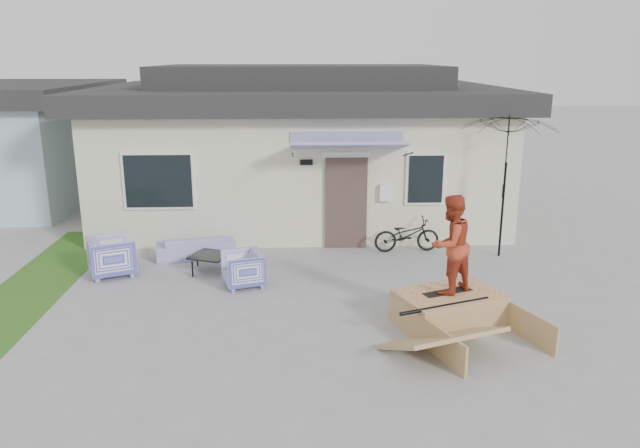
{
  "coord_description": "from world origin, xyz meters",
  "views": [
    {
      "loc": [
        -0.13,
        -9.12,
        4.3
      ],
      "look_at": [
        0.3,
        1.8,
        1.3
      ],
      "focal_mm": 34.5,
      "sensor_mm": 36.0,
      "label": 1
    }
  ],
  "objects_px": {
    "bicycle": "(407,231)",
    "armchair_right": "(243,267)",
    "coffee_table": "(211,263)",
    "skate_ramp": "(449,309)",
    "skateboard": "(448,291)",
    "skater": "(451,242)",
    "patio_umbrella": "(505,179)",
    "armchair_left": "(112,254)",
    "loveseat": "(196,243)"
  },
  "relations": [
    {
      "from": "loveseat",
      "to": "bicycle",
      "type": "relative_size",
      "value": 1.14
    },
    {
      "from": "armchair_right",
      "to": "loveseat",
      "type": "bearing_deg",
      "value": -163.73
    },
    {
      "from": "coffee_table",
      "to": "patio_umbrella",
      "type": "xyz_separation_m",
      "value": [
        6.26,
        0.76,
        1.57
      ]
    },
    {
      "from": "patio_umbrella",
      "to": "bicycle",
      "type": "bearing_deg",
      "value": 168.5
    },
    {
      "from": "bicycle",
      "to": "skate_ramp",
      "type": "height_order",
      "value": "bicycle"
    },
    {
      "from": "patio_umbrella",
      "to": "skateboard",
      "type": "distance_m",
      "value": 4.19
    },
    {
      "from": "loveseat",
      "to": "skateboard",
      "type": "xyz_separation_m",
      "value": [
        4.7,
        -3.65,
        0.23
      ]
    },
    {
      "from": "skateboard",
      "to": "skater",
      "type": "bearing_deg",
      "value": -112.08
    },
    {
      "from": "loveseat",
      "to": "skateboard",
      "type": "relative_size",
      "value": 1.98
    },
    {
      "from": "coffee_table",
      "to": "skate_ramp",
      "type": "distance_m",
      "value": 5.08
    },
    {
      "from": "loveseat",
      "to": "skateboard",
      "type": "distance_m",
      "value": 5.96
    },
    {
      "from": "loveseat",
      "to": "skate_ramp",
      "type": "bearing_deg",
      "value": 130.04
    },
    {
      "from": "armchair_left",
      "to": "bicycle",
      "type": "xyz_separation_m",
      "value": [
        6.22,
        1.31,
        0.04
      ]
    },
    {
      "from": "armchair_right",
      "to": "skate_ramp",
      "type": "relative_size",
      "value": 0.35
    },
    {
      "from": "armchair_right",
      "to": "skater",
      "type": "height_order",
      "value": "skater"
    },
    {
      "from": "armchair_right",
      "to": "skater",
      "type": "bearing_deg",
      "value": 44.94
    },
    {
      "from": "armchair_left",
      "to": "skate_ramp",
      "type": "relative_size",
      "value": 0.41
    },
    {
      "from": "bicycle",
      "to": "skateboard",
      "type": "distance_m",
      "value": 3.88
    },
    {
      "from": "skate_ramp",
      "to": "skater",
      "type": "xyz_separation_m",
      "value": [
        -0.02,
        0.05,
        1.14
      ]
    },
    {
      "from": "bicycle",
      "to": "armchair_right",
      "type": "bearing_deg",
      "value": 115.16
    },
    {
      "from": "loveseat",
      "to": "skateboard",
      "type": "bearing_deg",
      "value": 130.31
    },
    {
      "from": "loveseat",
      "to": "coffee_table",
      "type": "distance_m",
      "value": 1.05
    },
    {
      "from": "armchair_right",
      "to": "coffee_table",
      "type": "relative_size",
      "value": 1.03
    },
    {
      "from": "skateboard",
      "to": "skater",
      "type": "xyz_separation_m",
      "value": [
        0.0,
        -0.0,
        0.84
      ]
    },
    {
      "from": "loveseat",
      "to": "armchair_right",
      "type": "relative_size",
      "value": 2.26
    },
    {
      "from": "bicycle",
      "to": "patio_umbrella",
      "type": "bearing_deg",
      "value": -106.19
    },
    {
      "from": "loveseat",
      "to": "skater",
      "type": "height_order",
      "value": "skater"
    },
    {
      "from": "armchair_right",
      "to": "skate_ramp",
      "type": "xyz_separation_m",
      "value": [
        3.53,
        -1.91,
        -0.11
      ]
    },
    {
      "from": "armchair_right",
      "to": "skate_ramp",
      "type": "bearing_deg",
      "value": 44.43
    },
    {
      "from": "skateboard",
      "to": "armchair_right",
      "type": "bearing_deg",
      "value": 130.07
    },
    {
      "from": "armchair_left",
      "to": "bicycle",
      "type": "bearing_deg",
      "value": -101.86
    },
    {
      "from": "patio_umbrella",
      "to": "loveseat",
      "type": "bearing_deg",
      "value": 178.48
    },
    {
      "from": "patio_umbrella",
      "to": "armchair_right",
      "type": "bearing_deg",
      "value": -163.7
    },
    {
      "from": "loveseat",
      "to": "coffee_table",
      "type": "relative_size",
      "value": 2.33
    },
    {
      "from": "coffee_table",
      "to": "bicycle",
      "type": "relative_size",
      "value": 0.49
    },
    {
      "from": "armchair_right",
      "to": "patio_umbrella",
      "type": "relative_size",
      "value": 0.32
    },
    {
      "from": "armchair_right",
      "to": "coffee_table",
      "type": "distance_m",
      "value": 1.14
    },
    {
      "from": "skateboard",
      "to": "skate_ramp",
      "type": "bearing_deg",
      "value": -91.4
    },
    {
      "from": "armchair_right",
      "to": "patio_umbrella",
      "type": "bearing_deg",
      "value": 89.08
    },
    {
      "from": "armchair_left",
      "to": "patio_umbrella",
      "type": "bearing_deg",
      "value": -107.49
    },
    {
      "from": "armchair_right",
      "to": "skateboard",
      "type": "relative_size",
      "value": 0.88
    },
    {
      "from": "armchair_right",
      "to": "skateboard",
      "type": "xyz_separation_m",
      "value": [
        3.51,
        -1.86,
        0.19
      ]
    },
    {
      "from": "patio_umbrella",
      "to": "skateboard",
      "type": "relative_size",
      "value": 2.78
    },
    {
      "from": "armchair_right",
      "to": "bicycle",
      "type": "height_order",
      "value": "bicycle"
    },
    {
      "from": "skater",
      "to": "skateboard",
      "type": "bearing_deg",
      "value": -124.71
    },
    {
      "from": "coffee_table",
      "to": "skate_ramp",
      "type": "bearing_deg",
      "value": -32.9
    },
    {
      "from": "loveseat",
      "to": "armchair_left",
      "type": "height_order",
      "value": "armchair_left"
    },
    {
      "from": "skater",
      "to": "loveseat",
      "type": "bearing_deg",
      "value": -72.54
    },
    {
      "from": "armchair_left",
      "to": "skateboard",
      "type": "height_order",
      "value": "armchair_left"
    },
    {
      "from": "skate_ramp",
      "to": "skater",
      "type": "height_order",
      "value": "skater"
    }
  ]
}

